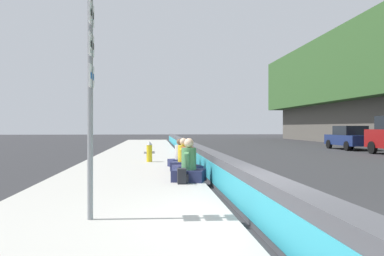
# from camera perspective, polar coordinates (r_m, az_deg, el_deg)

# --- Properties ---
(ground_plane) EXTENTS (160.00, 160.00, 0.00)m
(ground_plane) POSITION_cam_1_polar(r_m,az_deg,el_deg) (6.61, 10.70, -14.09)
(ground_plane) COLOR #2B2B2D
(ground_plane) RESTS_ON ground
(sidewalk_strip) EXTENTS (80.00, 4.40, 0.14)m
(sidewalk_strip) POSITION_cam_1_polar(r_m,az_deg,el_deg) (6.41, -13.45, -13.90)
(sidewalk_strip) COLOR #A8A59E
(sidewalk_strip) RESTS_ON ground_plane
(jersey_barrier) EXTENTS (76.00, 0.45, 0.85)m
(jersey_barrier) POSITION_cam_1_polar(r_m,az_deg,el_deg) (6.52, 10.67, -10.47)
(jersey_barrier) COLOR #47474C
(jersey_barrier) RESTS_ON ground_plane
(route_sign_post) EXTENTS (0.44, 0.09, 3.60)m
(route_sign_post) POSITION_cam_1_polar(r_m,az_deg,el_deg) (6.56, -14.45, 5.46)
(route_sign_post) COLOR gray
(route_sign_post) RESTS_ON sidewalk_strip
(fire_hydrant) EXTENTS (0.26, 0.46, 0.88)m
(fire_hydrant) POSITION_cam_1_polar(r_m,az_deg,el_deg) (16.94, -6.18, -3.36)
(fire_hydrant) COLOR gold
(fire_hydrant) RESTS_ON sidewalk_strip
(seated_person_foreground) EXTENTS (0.93, 1.02, 1.18)m
(seated_person_foreground) POSITION_cam_1_polar(r_m,az_deg,el_deg) (10.85, -0.46, -5.76)
(seated_person_foreground) COLOR #23284C
(seated_person_foreground) RESTS_ON sidewalk_strip
(seated_person_middle) EXTENTS (0.86, 0.95, 1.12)m
(seated_person_middle) POSITION_cam_1_polar(r_m,az_deg,el_deg) (12.20, -0.63, -5.19)
(seated_person_middle) COLOR #23284C
(seated_person_middle) RESTS_ON sidewalk_strip
(seated_person_rear) EXTENTS (0.85, 0.93, 1.11)m
(seated_person_rear) POSITION_cam_1_polar(r_m,az_deg,el_deg) (13.51, -1.25, -4.69)
(seated_person_rear) COLOR #23284C
(seated_person_rear) RESTS_ON sidewalk_strip
(seated_person_far) EXTENTS (0.84, 0.91, 1.04)m
(seated_person_far) POSITION_cam_1_polar(r_m,az_deg,el_deg) (14.83, -1.80, -4.34)
(seated_person_far) COLOR #23284C
(seated_person_far) RESTS_ON sidewalk_strip
(backpack) EXTENTS (0.32, 0.28, 0.40)m
(backpack) POSITION_cam_1_polar(r_m,az_deg,el_deg) (10.41, -1.43, -6.98)
(backpack) COLOR #232328
(backpack) RESTS_ON sidewalk_strip
(parked_car_midline) EXTENTS (4.52, 2.00, 1.71)m
(parked_car_midline) POSITION_cam_1_polar(r_m,az_deg,el_deg) (30.52, 21.79, -1.29)
(parked_car_midline) COLOR navy
(parked_car_midline) RESTS_ON ground_plane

